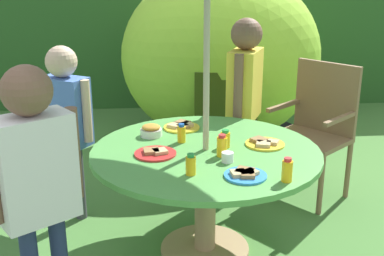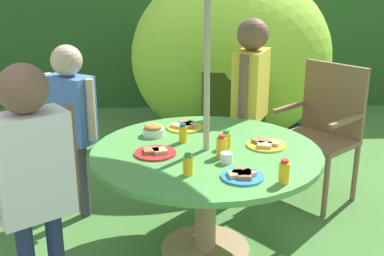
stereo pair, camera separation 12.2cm
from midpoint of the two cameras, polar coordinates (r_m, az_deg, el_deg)
name	(u,v)px [view 1 (the left image)]	position (r m, az deg, el deg)	size (l,w,h in m)	color
ground_plane	(205,252)	(3.19, 0.39, -14.47)	(10.00, 10.00, 0.02)	#477A38
hedge_backdrop	(176,34)	(6.46, -2.43, 11.12)	(9.00, 0.70, 1.82)	#285623
garden_table	(205,171)	(2.92, 0.42, -5.11)	(1.37, 1.37, 0.70)	tan
wooden_chair	(317,122)	(3.84, 13.73, 0.68)	(0.68, 0.69, 1.04)	brown
dome_tent	(221,58)	(4.88, 2.69, 8.28)	(2.14, 2.14, 1.76)	#8CC633
child_in_yellow_shirt	(245,85)	(3.68, 5.34, 5.14)	(0.33, 0.43, 1.38)	#3F3F47
child_in_blue_shirt	(66,111)	(3.41, -15.76, 1.89)	(0.37, 0.32, 1.24)	#3F3F47
child_in_white_shirt	(35,169)	(2.33, -19.54, -4.65)	(0.39, 0.36, 1.33)	navy
snack_bowl	(151,131)	(3.10, -5.99, -0.31)	(0.14, 0.14, 0.08)	white
plate_near_right	(265,143)	(2.96, 7.44, -1.82)	(0.24, 0.24, 0.03)	yellow
plate_far_left	(182,126)	(3.25, -2.32, 0.20)	(0.24, 0.24, 0.03)	yellow
plate_far_right	(155,153)	(2.80, -5.63, -2.97)	(0.24, 0.24, 0.03)	red
plate_mid_right	(245,174)	(2.51, 4.94, -5.51)	(0.22, 0.22, 0.03)	#338CD8
juice_bottle_near_left	(182,134)	(2.97, -2.43, -0.68)	(0.05, 0.05, 0.12)	yellow
juice_bottle_center_front	(225,139)	(2.89, 2.76, -1.34)	(0.06, 0.06, 0.11)	yellow
juice_bottle_center_back	(191,165)	(2.51, -1.54, -4.41)	(0.05, 0.05, 0.12)	yellow
juice_bottle_mid_left	(222,146)	(2.75, 2.31, -2.15)	(0.06, 0.06, 0.13)	yellow
juice_bottle_front_edge	(287,170)	(2.46, 9.83, -4.99)	(0.06, 0.06, 0.13)	yellow
cup_near	(228,157)	(2.68, 2.94, -3.48)	(0.07, 0.07, 0.06)	white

